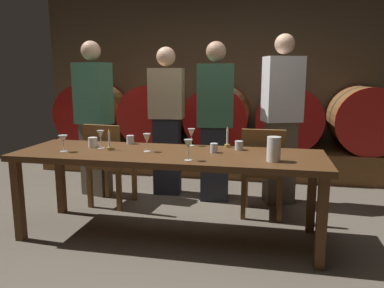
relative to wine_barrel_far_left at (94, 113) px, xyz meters
name	(u,v)px	position (x,y,z in m)	size (l,w,h in m)	color
ground_plane	(185,234)	(1.90, -2.22, -0.80)	(7.28, 7.28, 0.00)	brown
back_wall	(224,73)	(1.90, 0.55, 0.59)	(5.60, 0.24, 2.79)	brown
barrel_shelf	(219,158)	(1.90, 0.00, -0.61)	(5.04, 0.90, 0.38)	brown
wine_barrel_far_left	(94,113)	(0.00, 0.00, 0.00)	(0.85, 0.87, 0.85)	brown
wine_barrel_left	(155,114)	(0.96, 0.00, 0.00)	(0.85, 0.87, 0.85)	brown
wine_barrel_center	(219,116)	(1.89, 0.00, 0.00)	(0.85, 0.87, 0.85)	#513319
wine_barrel_right	(288,117)	(2.84, 0.00, 0.00)	(0.85, 0.87, 0.85)	brown
wine_barrel_far_right	(363,119)	(3.80, 0.00, 0.00)	(0.85, 0.87, 0.85)	brown
dining_table	(168,161)	(1.77, -2.28, -0.13)	(2.56, 0.77, 0.74)	#4C2D16
chair_left	(108,161)	(0.96, -1.68, -0.31)	(0.45, 0.45, 0.88)	brown
chair_right	(263,168)	(2.54, -1.67, -0.31)	(0.40, 0.40, 0.88)	brown
guest_far_left	(94,118)	(0.65, -1.32, 0.09)	(0.42, 0.32, 1.74)	brown
guest_center_left	(167,120)	(1.45, -1.13, 0.06)	(0.40, 0.27, 1.67)	black
guest_center_right	(215,121)	(2.02, -1.25, 0.08)	(0.40, 0.27, 1.71)	black
guest_far_right	(281,119)	(2.71, -1.22, 0.12)	(0.44, 0.36, 1.78)	brown
candle_left	(109,144)	(1.25, -2.28, -0.01)	(0.05, 0.05, 0.19)	olive
candle_right	(227,142)	(2.23, -1.95, -0.01)	(0.05, 0.05, 0.19)	olive
pitcher	(274,149)	(2.63, -2.43, 0.03)	(0.10, 0.10, 0.19)	white
wine_glass_far_left	(63,140)	(0.90, -2.42, 0.04)	(0.08, 0.08, 0.14)	white
wine_glass_left	(100,135)	(1.15, -2.23, 0.05)	(0.06, 0.06, 0.16)	white
wine_glass_center	(147,139)	(1.59, -2.28, 0.04)	(0.06, 0.06, 0.15)	white
wine_glass_right	(191,133)	(1.90, -1.95, 0.05)	(0.07, 0.07, 0.16)	white
wine_glass_far_right	(188,145)	(2.00, -2.53, 0.05)	(0.07, 0.07, 0.16)	silver
cup_far_left	(93,142)	(1.05, -2.19, -0.02)	(0.08, 0.08, 0.09)	white
cup_center_left	(130,140)	(1.32, -1.96, -0.02)	(0.07, 0.07, 0.08)	silver
cup_center_right	(214,148)	(2.14, -2.20, -0.02)	(0.06, 0.06, 0.08)	silver
cup_far_right	(239,145)	(2.34, -2.05, -0.02)	(0.07, 0.07, 0.08)	silver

